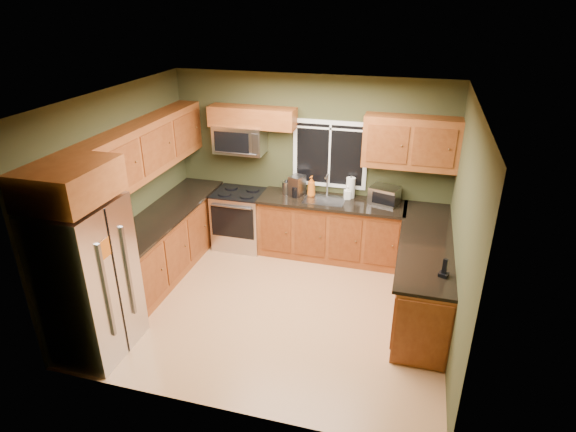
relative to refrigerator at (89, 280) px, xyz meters
The scene contains 29 objects.
floor 2.35m from the refrigerator, 36.78° to the left, with size 4.20×4.20×0.00m, color #B27B4E.
ceiling 2.82m from the refrigerator, 36.78° to the left, with size 4.20×4.20×0.00m, color white.
back_wall 3.58m from the refrigerator, 60.71° to the left, with size 4.20×4.20×0.00m, color #34361D.
front_wall 1.86m from the refrigerator, 16.04° to the right, with size 4.20×4.20×0.00m, color #34361D.
left_wall 1.42m from the refrigerator, 105.52° to the left, with size 3.60×3.60×0.00m, color #34361D.
right_wall 4.08m from the refrigerator, 18.71° to the left, with size 3.60×3.60×0.00m, color #34361D.
window 3.75m from the refrigerator, 56.52° to the left, with size 1.12×0.03×1.02m.
base_cabinets_left 1.83m from the refrigerator, 91.97° to the left, with size 0.60×2.65×0.90m, color brown.
countertop_left 1.78m from the refrigerator, 91.16° to the left, with size 0.65×2.65×0.04m, color black.
base_cabinets_back 3.56m from the refrigerator, 52.43° to the left, with size 2.17×0.60×0.90m, color brown.
countertop_back 3.51m from the refrigerator, 52.18° to the left, with size 2.17×0.65×0.04m, color black.
base_cabinets_peninsula 4.02m from the refrigerator, 27.50° to the left, with size 0.60×2.52×0.90m.
countertop_peninsula 3.97m from the refrigerator, 27.77° to the left, with size 0.65×2.50×0.04m, color black.
upper_cabinets_left 2.03m from the refrigerator, 96.30° to the left, with size 0.33×2.65×0.72m, color brown.
upper_cabinets_back_left 3.28m from the refrigerator, 73.15° to the left, with size 1.30×0.33×0.30m, color brown.
upper_cabinets_back_right 4.44m from the refrigerator, 42.62° to the left, with size 1.30×0.33×0.72m, color brown.
upper_cabinet_over_fridge 1.13m from the refrigerator, behind, with size 0.72×0.90×0.38m, color brown.
refrigerator is the anchor object (origin of this frame).
range 2.89m from the refrigerator, 76.03° to the left, with size 0.76×0.69×0.94m.
microwave 3.10m from the refrigerator, 76.66° to the left, with size 0.76×0.41×0.42m.
sink 3.46m from the refrigerator, 53.87° to the left, with size 0.60×0.42×0.36m.
toaster_oven 4.10m from the refrigerator, 44.91° to the left, with size 0.47×0.41×0.25m.
coffee_maker 3.27m from the refrigerator, 60.67° to the left, with size 0.24×0.29×0.31m.
kettle 3.21m from the refrigerator, 63.45° to the left, with size 0.17×0.17×0.24m.
paper_towel_roll 3.82m from the refrigerator, 51.28° to the left, with size 0.14×0.14×0.34m.
soap_bottle_a 3.41m from the refrigerator, 57.73° to the left, with size 0.12×0.12×0.32m, color #C15712.
soap_bottle_b 3.74m from the refrigerator, 50.98° to the left, with size 0.09×0.09×0.20m, color white.
soap_bottle_c 3.36m from the refrigerator, 61.79° to the left, with size 0.14×0.14×0.18m, color white.
cordless_phone 3.85m from the refrigerator, 15.63° to the left, with size 0.12×0.12×0.21m.
Camera 1 is at (1.52, -5.00, 3.72)m, focal length 30.00 mm.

